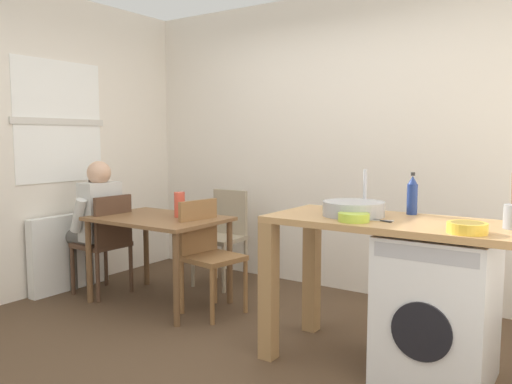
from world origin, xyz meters
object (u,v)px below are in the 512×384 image
Objects in this scene: washing_machine at (437,308)px; bottle_tall_green at (412,195)px; dining_table at (159,228)px; chair_person_seat at (106,239)px; chair_opposite at (207,250)px; chair_spare_by_wall at (224,232)px; vase at (180,205)px; seated_person at (94,219)px; mixing_bowl at (354,217)px; colander at (467,227)px.

bottle_tall_green is (-0.24, 0.27, 0.61)m from washing_machine.
chair_person_seat reaches higher than dining_table.
chair_person_seat is 1.04m from chair_opposite.
chair_person_seat is at bearing -71.94° from chair_opposite.
vase reaches higher than chair_spare_by_wall.
seated_person reaches higher than chair_opposite.
chair_person_seat is at bearing 174.76° from mixing_bowl.
dining_table is 0.57m from chair_person_seat.
bottle_tall_green is at bearing 160.89° from chair_spare_by_wall.
colander reaches higher than chair_person_seat.
chair_person_seat is 3.11m from colander.
mixing_bowl reaches higher than washing_machine.
chair_opposite is 0.47m from vase.
chair_opposite is 1.87m from washing_machine.
dining_table is at bearing -73.72° from chair_opposite.
chair_opposite is at bearing -80.19° from seated_person.
chair_spare_by_wall is 3.37× the size of bottle_tall_green.
seated_person is at bearing -167.07° from vase.
chair_person_seat is at bearing 175.45° from colander.
dining_table is 0.79m from chair_spare_by_wall.
chair_opposite is 0.75× the size of seated_person.
mixing_bowl is 0.91× the size of colander.
bottle_tall_green is 0.51m from mixing_bowl.
vase is at bearing 174.01° from washing_machine.
colander reaches higher than mixing_bowl.
chair_person_seat is 0.75× the size of seated_person.
washing_machine is 0.71m from bottle_tall_green.
dining_table is 2.56m from colander.
chair_opposite is at bearing 164.70° from mixing_bowl.
mixing_bowl is (-0.19, -0.46, -0.09)m from bottle_tall_green.
vase is (0.15, 0.10, 0.20)m from dining_table.
chair_opposite is (0.48, 0.06, -0.14)m from dining_table.
dining_table is 2.13m from bottle_tall_green.
chair_spare_by_wall is 2.70m from colander.
dining_table is at bearing -80.02° from seated_person.
washing_machine is (2.23, -0.90, -0.08)m from chair_spare_by_wall.
vase reaches higher than chair_opposite.
bottle_tall_green is 1.95m from vase.
mixing_bowl is at bearing 178.17° from colander.
dining_table is at bearing -146.31° from vase.
washing_machine is at bearing 130.74° from colander.
washing_machine is (2.88, -0.03, -0.08)m from chair_person_seat.
seated_person is 6.61× the size of mixing_bowl.
bottle_tall_green is at bearing 3.75° from dining_table.
colander is 0.95× the size of vase.
dining_table is 4.12× the size of bottle_tall_green.
dining_table is 2.35m from washing_machine.
chair_person_seat is 4.96× the size of mixing_bowl.
seated_person is 2.63m from mixing_bowl.
vase is at bearing 93.03° from chair_spare_by_wall.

